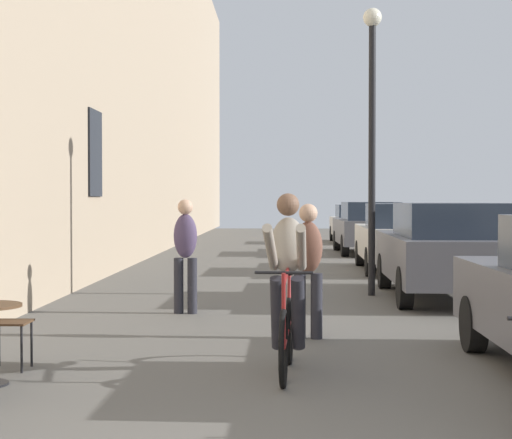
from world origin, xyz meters
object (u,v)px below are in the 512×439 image
object	(u,v)px
parked_car_third	(401,236)
parked_car_fifth	(355,223)
parked_car_fourth	(368,227)
parked_car_second	(446,249)
cafe_chair_mid_toward_street	(2,316)
pedestrian_mid	(185,249)
pedestrian_near	(308,263)
cyclist_on_bicycle	(287,287)
street_lamp	(372,114)

from	to	relation	value
parked_car_third	parked_car_fifth	bearing A→B (deg)	89.70
parked_car_fourth	parked_car_second	bearing A→B (deg)	-89.65
cafe_chair_mid_toward_street	pedestrian_mid	bearing A→B (deg)	71.69
parked_car_second	parked_car_third	distance (m)	5.27
pedestrian_near	cyclist_on_bicycle	bearing A→B (deg)	-97.92
cafe_chair_mid_toward_street	pedestrian_near	distance (m)	3.59
cafe_chair_mid_toward_street	cyclist_on_bicycle	distance (m)	2.78
cyclist_on_bicycle	parked_car_second	distance (m)	6.49
cafe_chair_mid_toward_street	cyclist_on_bicycle	xyz separation A→B (m)	(2.76, 0.00, 0.29)
parked_car_second	parked_car_fourth	distance (m)	11.43
pedestrian_mid	street_lamp	size ratio (longest dim) A/B	0.34
cyclist_on_bicycle	parked_car_fourth	distance (m)	17.54
cafe_chair_mid_toward_street	parked_car_second	world-z (taller)	parked_car_second
street_lamp	parked_car_third	world-z (taller)	street_lamp
parked_car_second	pedestrian_mid	bearing A→B (deg)	-155.18
cyclist_on_bicycle	pedestrian_mid	bearing A→B (deg)	109.65
pedestrian_near	pedestrian_mid	world-z (taller)	pedestrian_mid
cyclist_on_bicycle	parked_car_fourth	world-z (taller)	cyclist_on_bicycle
street_lamp	parked_car_second	world-z (taller)	street_lamp
cyclist_on_bicycle	parked_car_fifth	size ratio (longest dim) A/B	0.43
cafe_chair_mid_toward_street	pedestrian_near	world-z (taller)	pedestrian_near
street_lamp	cyclist_on_bicycle	bearing A→B (deg)	-103.27
cyclist_on_bicycle	parked_car_second	world-z (taller)	cyclist_on_bicycle
pedestrian_mid	parked_car_second	xyz separation A→B (m)	(4.11, 1.90, -0.10)
street_lamp	parked_car_fifth	distance (m)	17.52
cyclist_on_bicycle	parked_car_fifth	xyz separation A→B (m)	(2.77, 23.67, -0.06)
cyclist_on_bicycle	parked_car_fourth	xyz separation A→B (m)	(2.60, 17.34, 0.00)
pedestrian_mid	cyclist_on_bicycle	bearing A→B (deg)	-70.35
cyclist_on_bicycle	pedestrian_near	xyz separation A→B (m)	(0.26, 1.90, 0.09)
pedestrian_mid	street_lamp	distance (m)	4.34
cyclist_on_bicycle	pedestrian_near	bearing A→B (deg)	82.08
pedestrian_mid	parked_car_fourth	size ratio (longest dim) A/B	0.37
parked_car_fourth	street_lamp	bearing A→B (deg)	-95.73
cafe_chair_mid_toward_street	cyclist_on_bicycle	size ratio (longest dim) A/B	0.51
street_lamp	parked_car_third	bearing A→B (deg)	76.00
cafe_chair_mid_toward_street	parked_car_second	distance (m)	8.04
pedestrian_mid	parked_car_second	distance (m)	4.52
cafe_chair_mid_toward_street	cyclist_on_bicycle	world-z (taller)	cyclist_on_bicycle
parked_car_fourth	parked_car_third	bearing A→B (deg)	-89.07
pedestrian_mid	parked_car_third	xyz separation A→B (m)	(4.14, 7.16, -0.12)
pedestrian_near	parked_car_third	xyz separation A→B (m)	(2.44, 9.28, -0.09)
parked_car_third	parked_car_fifth	size ratio (longest dim) A/B	1.08
street_lamp	parked_car_second	xyz separation A→B (m)	(1.17, -0.44, -2.28)
pedestrian_mid	parked_car_second	bearing A→B (deg)	24.82
pedestrian_near	street_lamp	distance (m)	5.13
cafe_chair_mid_toward_street	parked_car_fifth	world-z (taller)	parked_car_fifth
cyclist_on_bicycle	street_lamp	size ratio (longest dim) A/B	0.36
cyclist_on_bicycle	parked_car_third	xyz separation A→B (m)	(2.70, 11.18, -0.01)
cyclist_on_bicycle	parked_car_fifth	distance (m)	23.83
pedestrian_mid	parked_car_fourth	distance (m)	13.92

